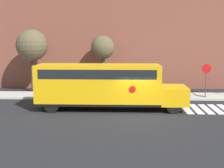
% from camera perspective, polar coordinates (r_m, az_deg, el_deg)
% --- Properties ---
extents(ground_plane, '(60.00, 60.00, 0.00)m').
position_cam_1_polar(ground_plane, '(20.83, 4.51, -5.71)').
color(ground_plane, black).
extents(sidewalk_strip, '(44.00, 3.00, 0.15)m').
position_cam_1_polar(sidewalk_strip, '(27.16, 3.96, -2.18)').
color(sidewalk_strip, '#B2ADA3').
rests_on(sidewalk_strip, ground).
extents(building_backdrop, '(32.00, 4.00, 11.37)m').
position_cam_1_polar(building_backdrop, '(33.20, 3.72, 9.49)').
color(building_backdrop, brown).
rests_on(building_backdrop, ground).
extents(crosswalk_stripes, '(4.70, 3.20, 0.01)m').
position_cam_1_polar(crosswalk_stripes, '(23.71, 18.46, -4.36)').
color(crosswalk_stripes, white).
rests_on(crosswalk_stripes, ground).
extents(school_bus, '(10.57, 2.57, 3.21)m').
position_cam_1_polar(school_bus, '(22.10, -1.50, -0.02)').
color(school_bus, '#EAA80F').
rests_on(school_bus, ground).
extents(stop_sign, '(0.77, 0.10, 2.94)m').
position_cam_1_polar(stop_sign, '(26.93, 16.83, 1.47)').
color(stop_sign, '#38383A').
rests_on(stop_sign, ground).
extents(tree_near_sidewalk, '(2.92, 2.92, 5.85)m').
position_cam_1_polar(tree_near_sidewalk, '(29.97, -14.45, 6.79)').
color(tree_near_sidewalk, '#423323').
rests_on(tree_near_sidewalk, ground).
extents(tree_far_sidewalk, '(2.24, 2.24, 5.29)m').
position_cam_1_polar(tree_far_sidewalk, '(29.73, -1.71, 6.59)').
color(tree_far_sidewalk, '#423323').
rests_on(tree_far_sidewalk, ground).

